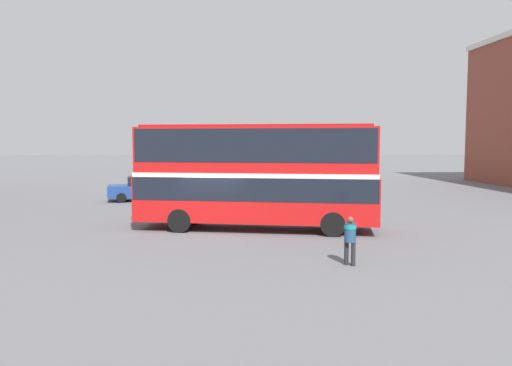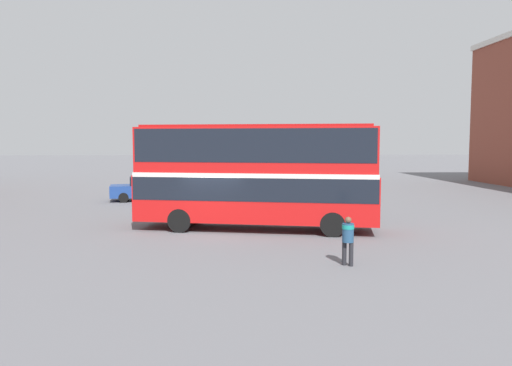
# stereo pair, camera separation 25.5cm
# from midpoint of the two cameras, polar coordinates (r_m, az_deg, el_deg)

# --- Properties ---
(ground_plane) EXTENTS (240.00, 240.00, 0.00)m
(ground_plane) POSITION_cam_midpoint_polar(r_m,az_deg,el_deg) (22.00, -5.44, -5.60)
(ground_plane) COLOR slate
(double_decker_bus) EXTENTS (10.92, 4.74, 4.68)m
(double_decker_bus) POSITION_cam_midpoint_polar(r_m,az_deg,el_deg) (22.15, -0.33, 1.47)
(double_decker_bus) COLOR red
(double_decker_bus) RESTS_ON ground_plane
(pedestrian_foreground) EXTENTS (0.55, 0.55, 1.57)m
(pedestrian_foreground) POSITION_cam_midpoint_polar(r_m,az_deg,el_deg) (16.22, 10.26, -5.93)
(pedestrian_foreground) COLOR #232328
(pedestrian_foreground) RESTS_ON ground_plane
(parked_car_kerb_near) EXTENTS (4.82, 2.61, 1.64)m
(parked_car_kerb_near) POSITION_cam_midpoint_polar(r_m,az_deg,el_deg) (34.08, -12.87, -0.61)
(parked_car_kerb_near) COLOR navy
(parked_car_kerb_near) RESTS_ON ground_plane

